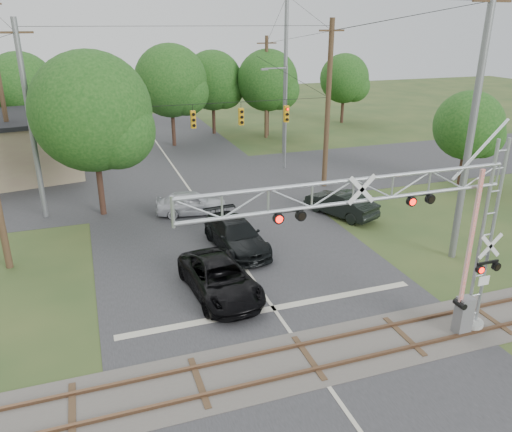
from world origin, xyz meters
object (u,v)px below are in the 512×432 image
object	(u,v)px
traffic_signal_span	(207,114)
car_dark	(236,235)
crossing_gantry	(409,229)
streetlight	(284,113)
sedan_silver	(191,203)
pickup_black	(220,278)

from	to	relation	value
traffic_signal_span	car_dark	world-z (taller)	traffic_signal_span
crossing_gantry	streetlight	world-z (taller)	streetlight
traffic_signal_span	sedan_silver	size ratio (longest dim) A/B	4.42
crossing_gantry	car_dark	size ratio (longest dim) A/B	2.20
pickup_black	streetlight	xyz separation A→B (m)	(10.16, 17.86, 3.78)
sedan_silver	streetlight	world-z (taller)	streetlight
traffic_signal_span	crossing_gantry	bearing A→B (deg)	-82.49
traffic_signal_span	streetlight	bearing A→B (deg)	35.39
crossing_gantry	streetlight	distance (m)	24.19
sedan_silver	streetlight	size ratio (longest dim) A/B	0.54
pickup_black	car_dark	size ratio (longest dim) A/B	1.01
crossing_gantry	car_dark	bearing A→B (deg)	107.06
pickup_black	sedan_silver	world-z (taller)	pickup_black
sedan_silver	streetlight	distance (m)	12.65
sedan_silver	streetlight	bearing A→B (deg)	-40.34
pickup_black	sedan_silver	bearing A→B (deg)	79.87
traffic_signal_span	pickup_black	world-z (taller)	traffic_signal_span
traffic_signal_span	pickup_black	xyz separation A→B (m)	(-2.71, -12.56, -4.94)
traffic_signal_span	car_dark	bearing A→B (deg)	-94.63
crossing_gantry	pickup_black	size ratio (longest dim) A/B	2.17
crossing_gantry	car_dark	world-z (taller)	crossing_gantry
traffic_signal_span	streetlight	xyz separation A→B (m)	(7.45, 5.29, -1.16)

